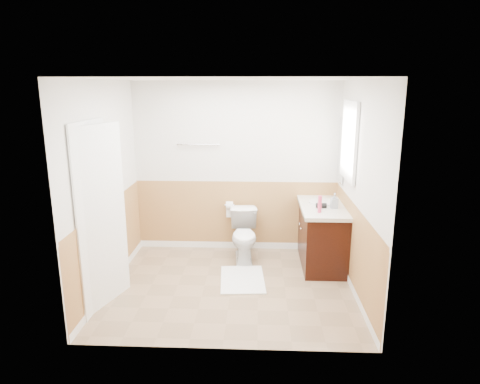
{
  "coord_description": "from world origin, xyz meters",
  "views": [
    {
      "loc": [
        0.32,
        -4.84,
        2.43
      ],
      "look_at": [
        0.1,
        0.25,
        1.15
      ],
      "focal_mm": 31.78,
      "sensor_mm": 36.0,
      "label": 1
    }
  ],
  "objects_px": {
    "bath_mat": "(242,279)",
    "lotion_bottle": "(320,204)",
    "soap_dispenser": "(334,201)",
    "toilet": "(244,236)",
    "vanity_cabinet": "(322,237)"
  },
  "relations": [
    {
      "from": "toilet",
      "to": "vanity_cabinet",
      "type": "xyz_separation_m",
      "value": [
        1.08,
        -0.13,
        0.05
      ]
    },
    {
      "from": "vanity_cabinet",
      "to": "lotion_bottle",
      "type": "bearing_deg",
      "value": -107.24
    },
    {
      "from": "lotion_bottle",
      "to": "soap_dispenser",
      "type": "bearing_deg",
      "value": 42.93
    },
    {
      "from": "bath_mat",
      "to": "soap_dispenser",
      "type": "bearing_deg",
      "value": 20.55
    },
    {
      "from": "bath_mat",
      "to": "vanity_cabinet",
      "type": "distance_m",
      "value": 1.28
    },
    {
      "from": "soap_dispenser",
      "to": "toilet",
      "type": "bearing_deg",
      "value": 168.41
    },
    {
      "from": "bath_mat",
      "to": "vanity_cabinet",
      "type": "xyz_separation_m",
      "value": [
        1.08,
        0.57,
        0.39
      ]
    },
    {
      "from": "lotion_bottle",
      "to": "toilet",
      "type": "bearing_deg",
      "value": 155.28
    },
    {
      "from": "toilet",
      "to": "bath_mat",
      "type": "relative_size",
      "value": 0.88
    },
    {
      "from": "vanity_cabinet",
      "to": "lotion_bottle",
      "type": "xyz_separation_m",
      "value": [
        -0.1,
        -0.32,
        0.56
      ]
    },
    {
      "from": "toilet",
      "to": "vanity_cabinet",
      "type": "bearing_deg",
      "value": -10.99
    },
    {
      "from": "toilet",
      "to": "lotion_bottle",
      "type": "bearing_deg",
      "value": -28.93
    },
    {
      "from": "bath_mat",
      "to": "lotion_bottle",
      "type": "height_order",
      "value": "lotion_bottle"
    },
    {
      "from": "toilet",
      "to": "vanity_cabinet",
      "type": "distance_m",
      "value": 1.09
    },
    {
      "from": "toilet",
      "to": "soap_dispenser",
      "type": "distance_m",
      "value": 1.36
    }
  ]
}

